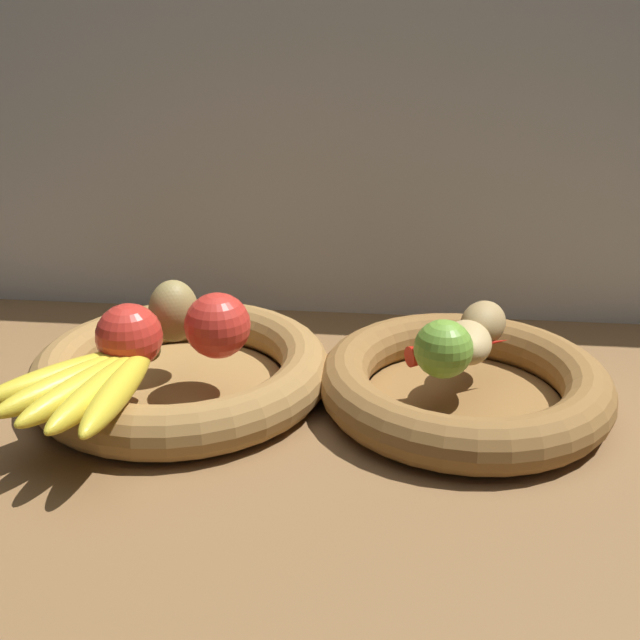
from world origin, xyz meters
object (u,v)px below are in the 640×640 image
fruit_bowl_right (463,384)px  apple_red_front (129,336)px  fruit_bowl_left (182,370)px  potato_large (467,342)px  potato_back (483,323)px  pear_brown (174,311)px  lime_near (443,349)px  chili_pepper (460,348)px  banana_bunch_front (92,382)px  apple_red_right (217,327)px

fruit_bowl_right → apple_red_front: 36.69cm
fruit_bowl_left → apple_red_front: size_ratio=4.85×
potato_large → potato_back: size_ratio=1.15×
pear_brown → potato_back: pear_brown is taller
fruit_bowl_left → lime_near: 30.16cm
pear_brown → chili_pepper: bearing=-2.3°
apple_red_front → lime_near: bearing=2.3°
fruit_bowl_right → banana_bunch_front: (-37.21, -12.26, 4.45)cm
fruit_bowl_left → apple_red_right: size_ratio=4.71×
fruit_bowl_left → apple_red_right: apple_red_right is taller
potato_back → lime_near: bearing=-119.0°
fruit_bowl_left → pear_brown: bearing=119.5°
fruit_bowl_left → apple_red_front: apple_red_front is taller
fruit_bowl_right → lime_near: 7.87cm
apple_red_right → potato_large: 27.19cm
potato_back → fruit_bowl_left: bearing=-172.1°
apple_red_front → fruit_bowl_right: bearing=8.7°
apple_red_front → chili_pepper: bearing=9.7°
potato_large → lime_near: (-2.79, -4.19, 0.97)cm
pear_brown → potato_large: 33.12cm
fruit_bowl_left → fruit_bowl_right: same height
potato_back → chili_pepper: 5.26cm
apple_red_right → lime_near: (24.26, -1.93, -0.55)cm
lime_near → chili_pepper: bearing=64.9°
pear_brown → banana_bunch_front: bearing=-106.6°
fruit_bowl_left → potato_large: potato_large is taller
chili_pepper → apple_red_right: bearing=158.5°
fruit_bowl_left → chili_pepper: 31.71cm
potato_large → potato_back: (2.16, 4.75, 0.37)cm
potato_large → potato_back: potato_back is taller
potato_back → potato_large: bearing=-114.4°
chili_pepper → fruit_bowl_right: bearing=-66.3°
apple_red_right → chili_pepper: 26.71cm
fruit_bowl_right → apple_red_front: apple_red_front is taller
pear_brown → fruit_bowl_right: bearing=-3.1°
apple_red_front → apple_red_right: apple_red_right is taller
pear_brown → potato_back: bearing=4.9°
banana_bunch_front → potato_back: bearing=23.4°
banana_bunch_front → apple_red_front: bearing=77.4°
apple_red_right → chili_pepper: (26.45, 2.75, -2.49)cm
fruit_bowl_right → potato_large: potato_large is taller
banana_bunch_front → fruit_bowl_left: bearing=67.1°
fruit_bowl_left → lime_near: lime_near is taller
apple_red_right → banana_bunch_front: bearing=-135.5°
lime_near → apple_red_front: bearing=-177.7°
apple_red_front → pear_brown: 7.72cm
fruit_bowl_left → banana_bunch_front: banana_bunch_front is taller
potato_back → chili_pepper: (-2.76, -4.27, -1.34)cm
apple_red_front → banana_bunch_front: size_ratio=0.36×
fruit_bowl_left → chili_pepper: chili_pepper is taller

